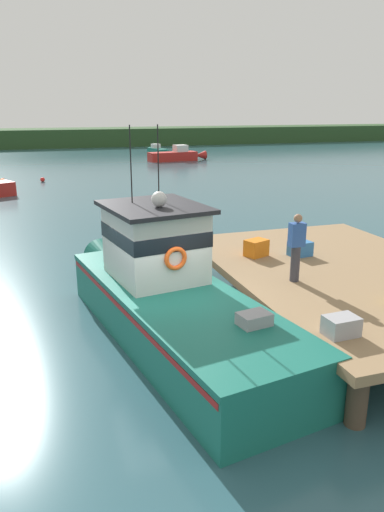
% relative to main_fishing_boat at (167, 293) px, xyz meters
% --- Properties ---
extents(ground_plane, '(200.00, 200.00, 0.00)m').
position_rel_main_fishing_boat_xyz_m(ground_plane, '(-0.11, -0.32, -1.01)').
color(ground_plane, '#2D5660').
extents(dock, '(6.00, 9.00, 1.20)m').
position_rel_main_fishing_boat_xyz_m(dock, '(4.69, -0.32, 0.07)').
color(dock, '#4C3D2D').
rests_on(dock, ground).
extents(main_fishing_boat, '(3.84, 9.97, 4.80)m').
position_rel_main_fishing_boat_xyz_m(main_fishing_boat, '(0.00, 0.00, 0.00)').
color(main_fishing_boat, '#196B5B').
rests_on(main_fishing_boat, ground).
extents(crate_single_far, '(0.66, 0.52, 0.40)m').
position_rel_main_fishing_boat_xyz_m(crate_single_far, '(4.18, 1.17, 0.40)').
color(crate_single_far, '#3370B2').
rests_on(crate_single_far, dock).
extents(crate_stack_mid_dock, '(0.62, 0.47, 0.36)m').
position_rel_main_fishing_boat_xyz_m(crate_stack_mid_dock, '(2.34, -3.48, 0.37)').
color(crate_stack_mid_dock, '#9E9EA3').
rests_on(crate_stack_mid_dock, dock).
extents(crate_stack_near_edge, '(0.72, 0.63, 0.47)m').
position_rel_main_fishing_boat_xyz_m(crate_stack_near_edge, '(3.00, 1.52, 0.43)').
color(crate_stack_near_edge, orange).
rests_on(crate_stack_near_edge, dock).
extents(deckhand_by_the_boat, '(0.36, 0.22, 1.63)m').
position_rel_main_fishing_boat_xyz_m(deckhand_by_the_boat, '(2.99, -0.63, 1.05)').
color(deckhand_by_the_boat, '#383842').
rests_on(deckhand_by_the_boat, dock).
extents(moored_boat_off_the_point, '(1.63, 4.46, 1.11)m').
position_rel_main_fishing_boat_xyz_m(moored_boat_off_the_point, '(11.42, 46.43, -0.62)').
color(moored_boat_off_the_point, '#196B5B').
rests_on(moored_boat_off_the_point, ground).
extents(moored_boat_mid_harbor, '(6.24, 2.12, 1.56)m').
position_rel_main_fishing_boat_xyz_m(moored_boat_mid_harbor, '(11.39, 38.06, -0.47)').
color(moored_boat_mid_harbor, red).
rests_on(moored_boat_mid_harbor, ground).
extents(mooring_buoy_spare_mooring, '(0.42, 0.42, 0.42)m').
position_rel_main_fishing_boat_xyz_m(mooring_buoy_spare_mooring, '(-4.78, 26.49, -0.79)').
color(mooring_buoy_spare_mooring, '#EA5B19').
rests_on(mooring_buoy_spare_mooring, ground).
extents(mooring_buoy_inshore, '(0.33, 0.33, 0.33)m').
position_rel_main_fishing_boat_xyz_m(mooring_buoy_inshore, '(-2.08, 26.85, -0.84)').
color(mooring_buoy_inshore, red).
rests_on(mooring_buoy_inshore, ground).
extents(far_shoreline, '(120.00, 8.00, 2.40)m').
position_rel_main_fishing_boat_xyz_m(far_shoreline, '(-0.11, 61.68, 0.19)').
color(far_shoreline, '#284723').
rests_on(far_shoreline, ground).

